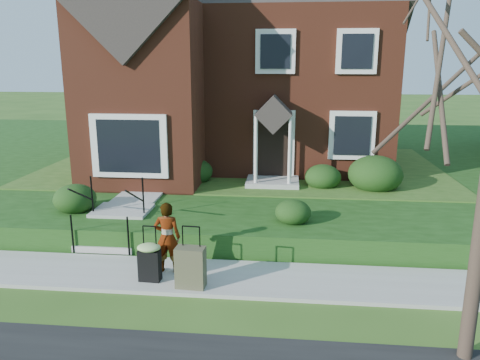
# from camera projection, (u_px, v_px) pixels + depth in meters

# --- Properties ---
(ground) EXTENTS (120.00, 120.00, 0.00)m
(ground) POSITION_uv_depth(u_px,v_px,m) (204.00, 279.00, 9.52)
(ground) COLOR #2D5119
(ground) RESTS_ON ground
(sidewalk) EXTENTS (60.00, 1.60, 0.08)m
(sidewalk) POSITION_uv_depth(u_px,v_px,m) (204.00, 277.00, 9.51)
(sidewalk) COLOR #9E9B93
(sidewalk) RESTS_ON ground
(terrace) EXTENTS (44.00, 20.00, 0.60)m
(terrace) POSITION_uv_depth(u_px,v_px,m) (344.00, 161.00, 19.57)
(terrace) COLOR #183C10
(terrace) RESTS_ON ground
(walkway) EXTENTS (1.20, 6.00, 0.06)m
(walkway) POSITION_uv_depth(u_px,v_px,m) (152.00, 184.00, 14.44)
(walkway) COLOR #9E9B93
(walkway) RESTS_ON terrace
(main_house) EXTENTS (10.40, 10.20, 9.40)m
(main_house) POSITION_uv_depth(u_px,v_px,m) (241.00, 36.00, 17.53)
(main_house) COLOR maroon
(main_house) RESTS_ON terrace
(front_steps) EXTENTS (1.40, 2.02, 1.50)m
(front_steps) POSITION_uv_depth(u_px,v_px,m) (116.00, 223.00, 11.43)
(front_steps) COLOR #9E9B93
(front_steps) RESTS_ON ground
(foundation_shrubs) EXTENTS (9.79, 4.62, 1.12)m
(foundation_shrubs) POSITION_uv_depth(u_px,v_px,m) (248.00, 174.00, 13.86)
(foundation_shrubs) COLOR black
(foundation_shrubs) RESTS_ON terrace
(woman) EXTENTS (0.56, 0.38, 1.48)m
(woman) POSITION_uv_depth(u_px,v_px,m) (167.00, 237.00, 9.51)
(woman) COLOR #999999
(woman) RESTS_ON sidewalk
(suitcase_black) EXTENTS (0.48, 0.41, 1.12)m
(suitcase_black) POSITION_uv_depth(u_px,v_px,m) (149.00, 260.00, 9.17)
(suitcase_black) COLOR black
(suitcase_black) RESTS_ON sidewalk
(suitcase_olive) EXTENTS (0.58, 0.35, 1.21)m
(suitcase_olive) POSITION_uv_depth(u_px,v_px,m) (191.00, 267.00, 8.91)
(suitcase_olive) COLOR #4B4A32
(suitcase_olive) RESTS_ON sidewalk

